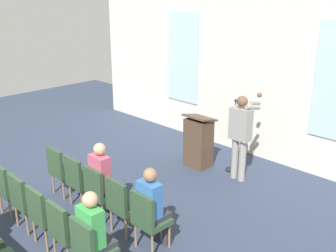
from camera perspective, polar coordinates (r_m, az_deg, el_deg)
rear_partition at (r=9.14m, az=11.81°, el=9.49°), size 10.00×0.14×4.49m
speaker at (r=8.02m, az=10.13°, el=-0.78°), size 0.52×0.69×1.72m
mic_stand at (r=8.61m, az=9.08°, el=-4.10°), size 0.28×0.28×1.55m
lectern at (r=8.66m, az=4.27°, el=-2.22°), size 0.60×0.48×1.16m
chair_r0_c0 at (r=7.70m, az=-14.72°, el=-5.75°), size 0.46×0.44×0.94m
chair_r0_c1 at (r=7.24m, az=-12.32°, el=-7.19°), size 0.46×0.44×0.94m
chair_r0_c2 at (r=6.79m, az=-9.57°, el=-8.82°), size 0.46×0.44×0.94m
audience_r0_c2 at (r=6.74m, az=-9.10°, el=-7.05°), size 0.36×0.39×1.34m
chair_r0_c3 at (r=6.37m, az=-6.42°, el=-10.64°), size 0.46×0.44×0.94m
chair_r0_c4 at (r=5.98m, az=-2.79°, el=-12.67°), size 0.46×0.44×0.94m
audience_r0_c4 at (r=5.93m, az=-2.21°, el=-10.87°), size 0.36×0.39×1.29m
chair_r1_c0 at (r=7.32m, az=-21.45°, el=-7.83°), size 0.46×0.44×0.94m
chair_r1_c1 at (r=6.83m, az=-19.39°, el=-9.54°), size 0.46×0.44×0.94m
chair_r1_c2 at (r=6.35m, az=-16.99°, el=-11.50°), size 0.46×0.44×0.94m
chair_r1_c3 at (r=5.90m, az=-14.17°, el=-13.74°), size 0.46×0.44×0.94m
chair_r1_c4 at (r=5.48m, az=-10.83°, el=-16.30°), size 0.46×0.44×0.94m
audience_r1_c4 at (r=5.41m, az=-10.21°, el=-14.36°), size 0.36×0.39×1.30m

